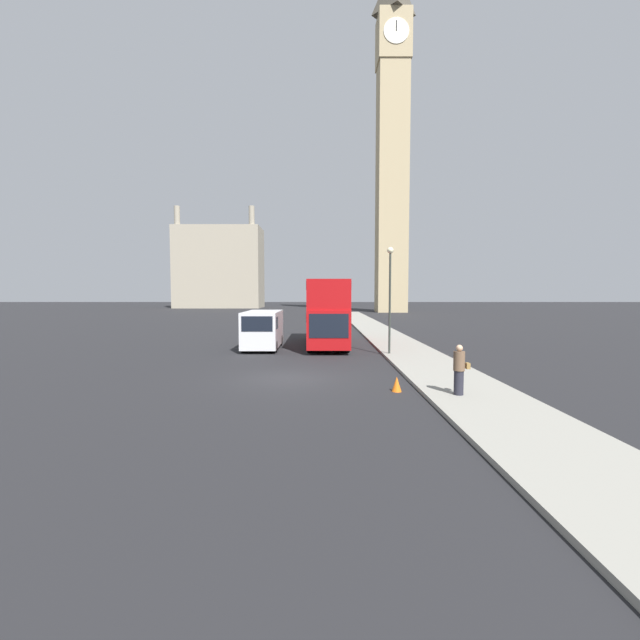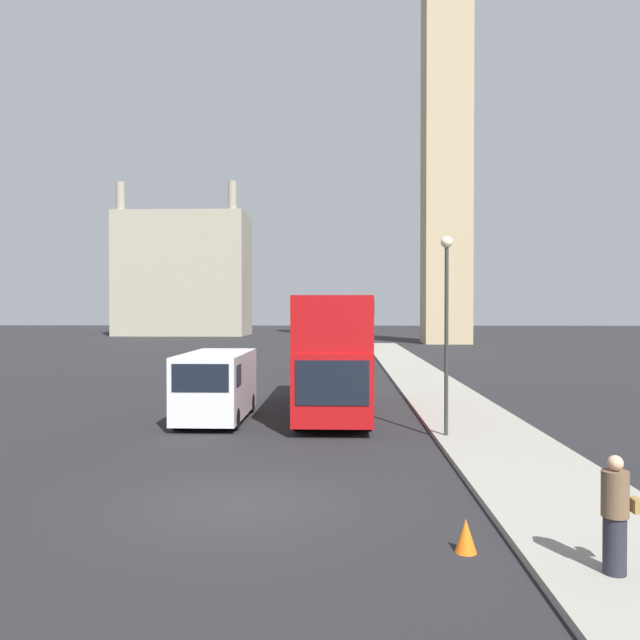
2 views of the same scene
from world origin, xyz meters
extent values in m
plane|color=black|center=(0.00, 0.00, 0.00)|extent=(300.00, 300.00, 0.00)
cube|color=gray|center=(6.72, 0.00, 0.07)|extent=(3.44, 120.00, 0.15)
cube|color=tan|center=(14.70, 62.52, 22.48)|extent=(5.44, 5.44, 44.97)
cube|color=#9E937F|center=(-22.87, 85.92, 9.62)|extent=(20.16, 10.87, 19.24)
cylinder|color=#9E937F|center=(-31.44, 81.31, 21.36)|extent=(1.30, 1.30, 4.23)
cylinder|color=#9E937F|center=(-14.31, 81.31, 21.36)|extent=(1.30, 1.30, 4.23)
cube|color=#A80F11|center=(1.89, 11.30, 1.46)|extent=(2.57, 10.01, 2.30)
cube|color=#A80F11|center=(1.89, 11.30, 3.51)|extent=(2.57, 9.81, 1.81)
cube|color=black|center=(1.89, 11.30, 2.18)|extent=(2.61, 9.61, 0.55)
cube|color=black|center=(1.89, 11.30, 4.04)|extent=(2.61, 9.41, 0.55)
cube|color=black|center=(1.89, 6.28, 1.73)|extent=(2.26, 0.03, 1.38)
cylinder|color=black|center=(0.96, 7.80, 0.55)|extent=(0.72, 1.11, 1.11)
cylinder|color=black|center=(2.81, 7.80, 0.55)|extent=(0.72, 1.11, 1.11)
cylinder|color=black|center=(0.96, 14.80, 0.55)|extent=(0.72, 1.11, 1.11)
cylinder|color=black|center=(2.81, 14.80, 0.55)|extent=(0.72, 1.11, 1.11)
cube|color=silver|center=(-2.30, 9.49, 1.31)|extent=(2.15, 5.18, 2.23)
cube|color=black|center=(-2.30, 6.88, 1.80)|extent=(1.83, 0.02, 0.89)
cube|color=black|center=(-2.30, 7.80, 1.80)|extent=(2.18, 0.93, 0.71)
cylinder|color=black|center=(-3.11, 7.73, 0.36)|extent=(0.54, 0.72, 0.72)
cylinder|color=black|center=(-1.49, 7.73, 0.36)|extent=(0.54, 0.72, 0.72)
cylinder|color=black|center=(-3.11, 11.25, 0.36)|extent=(0.54, 0.72, 0.72)
cylinder|color=black|center=(-1.49, 11.25, 0.36)|extent=(0.54, 0.72, 0.72)
cylinder|color=#23232D|center=(6.10, -3.61, 0.57)|extent=(0.32, 0.32, 0.83)
cylinder|color=brown|center=(6.10, -3.61, 1.31)|extent=(0.38, 0.38, 0.66)
sphere|color=tan|center=(6.10, -3.61, 1.75)|extent=(0.22, 0.22, 0.22)
cube|color=olive|center=(6.39, -3.61, 1.14)|extent=(0.12, 0.24, 0.20)
cylinder|color=#2D332D|center=(5.36, 6.34, 2.99)|extent=(0.12, 0.12, 5.69)
sphere|color=beige|center=(5.36, 6.34, 6.02)|extent=(0.36, 0.36, 0.36)
cone|color=orange|center=(4.20, -2.49, 0.28)|extent=(0.36, 0.36, 0.55)
camera|label=1|loc=(1.38, -17.97, 3.62)|focal=24.00mm
camera|label=2|loc=(2.17, -12.66, 3.94)|focal=35.00mm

